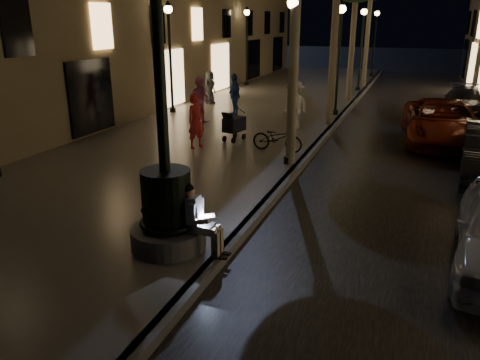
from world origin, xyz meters
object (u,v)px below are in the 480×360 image
at_px(lamp_curb_d, 375,34).
at_px(lamp_left_c, 247,36).
at_px(pedestrian_red, 196,121).
at_px(pedestrian_blue, 234,95).
at_px(bicycle, 277,138).
at_px(car_rear, 464,100).
at_px(stroller, 234,124).
at_px(car_third, 442,122).
at_px(pedestrian_white, 295,105).
at_px(pedestrian_dark, 210,87).
at_px(seated_man_laptop, 198,217).
at_px(lamp_left_b, 170,43).
at_px(lamp_curb_c, 362,38).
at_px(lamp_curb_a, 292,58).
at_px(pedestrian_pink, 200,100).
at_px(fountain_lamppost, 166,196).
at_px(lamp_curb_b, 340,44).

xyz_separation_m(lamp_curb_d, lamp_left_c, (-7.10, -8.00, 0.00)).
relative_size(pedestrian_red, pedestrian_blue, 0.97).
bearing_deg(lamp_left_c, bicycle, -66.63).
bearing_deg(lamp_left_c, car_rear, -20.22).
xyz_separation_m(stroller, car_third, (6.79, 3.05, -0.02)).
bearing_deg(lamp_left_c, car_third, -43.98).
relative_size(car_rear, pedestrian_white, 2.30).
bearing_deg(pedestrian_white, pedestrian_dark, -95.81).
xyz_separation_m(pedestrian_red, pedestrian_dark, (-3.12, 8.04, -0.08)).
distance_m(seated_man_laptop, pedestrian_dark, 16.00).
xyz_separation_m(lamp_left_b, pedestrian_dark, (0.67, 2.69, -2.23)).
xyz_separation_m(seated_man_laptop, lamp_curb_c, (0.09, 22.00, 2.34)).
xyz_separation_m(lamp_curb_a, pedestrian_pink, (-4.98, 4.45, -2.11)).
relative_size(fountain_lamppost, pedestrian_blue, 2.85).
height_order(lamp_curb_d, pedestrian_dark, lamp_curb_d).
distance_m(stroller, pedestrian_white, 2.99).
relative_size(lamp_left_c, pedestrian_dark, 2.98).
relative_size(lamp_curb_a, stroller, 4.15).
bearing_deg(car_rear, seated_man_laptop, -103.36).
distance_m(lamp_curb_b, car_third, 5.80).
distance_m(car_third, pedestrian_red, 8.77).
distance_m(pedestrian_pink, pedestrian_dark, 4.48).
bearing_deg(seated_man_laptop, stroller, 106.83).
bearing_deg(car_rear, bicycle, -116.72).
height_order(lamp_curb_d, lamp_left_b, same).
height_order(pedestrian_pink, pedestrian_blue, pedestrian_pink).
bearing_deg(seated_man_laptop, pedestrian_red, 115.81).
xyz_separation_m(car_third, car_rear, (1.15, 6.38, -0.14)).
xyz_separation_m(pedestrian_pink, pedestrian_blue, (0.84, 1.76, -0.01)).
relative_size(lamp_curb_d, pedestrian_blue, 2.63).
distance_m(lamp_left_c, pedestrian_white, 13.19).
bearing_deg(pedestrian_blue, pedestrian_white, 18.52).
xyz_separation_m(lamp_curb_a, stroller, (-2.49, 1.95, -2.45)).
xyz_separation_m(seated_man_laptop, lamp_curb_b, (0.09, 14.00, 2.34)).
xyz_separation_m(lamp_left_c, car_third, (11.40, -11.00, -2.48)).
distance_m(lamp_curb_a, lamp_curb_b, 8.00).
distance_m(seated_man_laptop, pedestrian_pink, 11.54).
distance_m(pedestrian_white, pedestrian_dark, 6.87).
xyz_separation_m(seated_man_laptop, pedestrian_pink, (-4.89, 10.45, 0.23)).
bearing_deg(seated_man_laptop, lamp_curb_d, 89.83).
xyz_separation_m(stroller, pedestrian_blue, (-1.65, 4.27, 0.33)).
distance_m(pedestrian_blue, pedestrian_dark, 3.38).
height_order(lamp_curb_c, lamp_left_b, same).
distance_m(fountain_lamppost, pedestrian_dark, 15.77).
xyz_separation_m(pedestrian_blue, bicycle, (3.45, -5.04, -0.48)).
bearing_deg(lamp_left_b, bicycle, -37.00).
bearing_deg(lamp_curb_c, bicycle, -92.68).
height_order(lamp_curb_b, lamp_left_b, same).
bearing_deg(lamp_left_c, lamp_curb_a, -66.07).
relative_size(lamp_left_c, stroller, 4.15).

